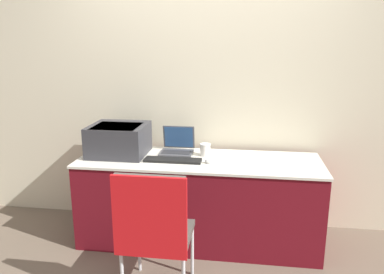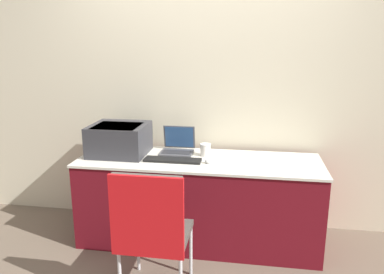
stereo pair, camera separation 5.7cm
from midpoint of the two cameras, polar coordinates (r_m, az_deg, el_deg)
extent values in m
plane|color=#6B5B4C|center=(3.13, -0.28, -18.14)|extent=(14.00, 14.00, 0.00)
cube|color=beige|center=(3.39, 1.52, 7.89)|extent=(8.00, 0.05, 2.60)
cube|color=maroon|center=(3.24, 0.55, -9.78)|extent=(1.99, 0.64, 0.71)
cube|color=silver|center=(3.11, 0.56, -3.58)|extent=(2.01, 0.66, 0.02)
cube|color=#333338|center=(3.28, -11.55, -0.39)|extent=(0.47, 0.44, 0.26)
cube|color=black|center=(3.21, -11.90, 1.25)|extent=(0.38, 0.33, 0.05)
cube|color=#4C4C51|center=(3.25, -2.89, -2.45)|extent=(0.28, 0.21, 0.02)
cube|color=#2D2D30|center=(3.23, -2.93, -2.33)|extent=(0.25, 0.12, 0.00)
cube|color=#4C4C51|center=(3.34, -2.50, 0.00)|extent=(0.28, 0.04, 0.21)
cube|color=#2D5184|center=(3.33, -2.53, -0.01)|extent=(0.25, 0.04, 0.19)
cube|color=black|center=(3.05, -3.47, -3.54)|extent=(0.47, 0.13, 0.02)
cylinder|color=white|center=(3.19, 1.53, -2.02)|extent=(0.09, 0.09, 0.10)
cylinder|color=white|center=(3.17, 1.53, -1.11)|extent=(0.09, 0.09, 0.01)
ellipsoid|color=silver|center=(3.00, 1.98, -3.68)|extent=(0.06, 0.04, 0.04)
cube|color=#4C4742|center=(2.61, -5.73, -14.57)|extent=(0.44, 0.43, 0.04)
cube|color=#4C4742|center=(2.32, -7.08, -11.31)|extent=(0.44, 0.03, 0.48)
cylinder|color=silver|center=(2.93, -8.62, -16.13)|extent=(0.02, 0.02, 0.40)
cylinder|color=silver|center=(2.86, -0.56, -16.88)|extent=(0.02, 0.02, 0.40)
cube|color=red|center=(2.31, -7.24, -12.13)|extent=(0.46, 0.02, 0.53)
camera|label=1|loc=(0.03, -90.52, -0.13)|focal=35.00mm
camera|label=2|loc=(0.03, 89.48, 0.13)|focal=35.00mm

